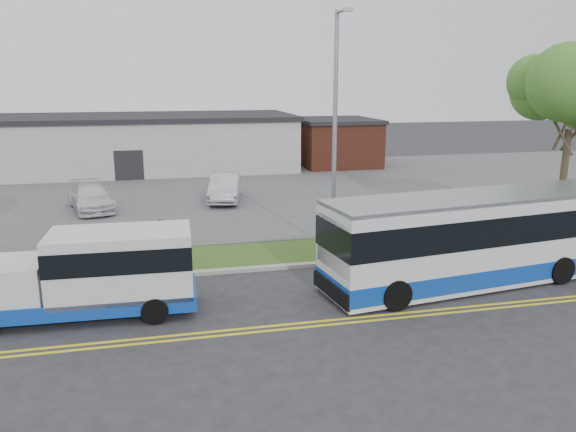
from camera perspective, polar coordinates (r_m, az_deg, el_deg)
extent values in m
plane|color=#28282B|center=(20.39, -1.21, -6.45)|extent=(140.00, 140.00, 0.00)
cube|color=yellow|center=(16.91, 1.51, -10.81)|extent=(70.00, 0.12, 0.01)
cube|color=yellow|center=(16.65, 1.78, -11.22)|extent=(70.00, 0.12, 0.01)
cube|color=#9E9B93|center=(21.38, -1.81, -5.27)|extent=(80.00, 0.30, 0.15)
cube|color=#2A531B|center=(23.07, -2.68, -3.91)|extent=(80.00, 3.30, 0.10)
cube|color=#4C4C4F|center=(36.62, -6.66, 2.62)|extent=(80.00, 25.00, 0.10)
cube|color=#9E9E99|center=(46.07, -15.65, 6.93)|extent=(25.00, 10.00, 4.00)
cube|color=black|center=(45.88, -15.83, 9.62)|extent=(25.40, 10.40, 0.35)
cube|color=black|center=(41.28, -15.84, 4.92)|extent=(2.00, 0.15, 2.20)
cube|color=brown|center=(47.29, 4.85, 7.30)|extent=(6.00, 7.00, 3.60)
cube|color=black|center=(47.11, 4.90, 9.66)|extent=(6.30, 7.30, 0.30)
cylinder|color=#3B2D20|center=(28.52, 26.13, 3.13)|extent=(0.32, 0.32, 4.76)
ellipsoid|color=#2F6824|center=(28.17, 26.94, 10.62)|extent=(5.20, 5.20, 4.42)
cylinder|color=gray|center=(22.72, 4.76, 8.17)|extent=(0.18, 0.18, 9.50)
cylinder|color=gray|center=(22.09, 5.60, 20.08)|extent=(0.12, 1.40, 0.12)
cube|color=gray|center=(21.48, 6.18, 20.12)|extent=(0.35, 0.18, 0.12)
cube|color=#0E3B9E|center=(18.29, -19.59, -7.95)|extent=(6.51, 2.37, 0.47)
cube|color=silver|center=(17.79, -16.54, -4.58)|extent=(4.23, 2.31, 1.99)
cube|color=black|center=(17.70, -16.62, -3.56)|extent=(4.25, 2.34, 0.71)
cube|color=silver|center=(18.45, -25.93, -5.86)|extent=(1.77, 2.09, 1.14)
cylinder|color=black|center=(19.84, -26.81, -7.34)|extent=(0.80, 0.29, 0.80)
cylinder|color=black|center=(17.18, -13.37, -9.36)|extent=(0.80, 0.29, 0.80)
cylinder|color=black|center=(19.09, -13.18, -6.98)|extent=(0.80, 0.29, 0.80)
cube|color=silver|center=(20.80, 18.79, -2.18)|extent=(11.54, 4.05, 2.98)
cube|color=#0E3B9E|center=(21.09, 18.57, -4.86)|extent=(11.57, 4.07, 0.62)
cube|color=black|center=(20.66, 18.90, -0.67)|extent=(11.59, 4.10, 0.98)
cube|color=black|center=(17.76, 4.70, -2.93)|extent=(0.42, 2.36, 1.64)
cube|color=black|center=(18.21, 4.40, -7.45)|extent=(0.46, 2.56, 0.51)
cube|color=gray|center=(20.46, 19.11, 1.90)|extent=(11.54, 4.05, 0.12)
cylinder|color=black|center=(17.96, 10.92, -7.88)|extent=(1.02, 0.46, 0.99)
cylinder|color=black|center=(19.92, 7.29, -5.54)|extent=(1.02, 0.46, 0.99)
cylinder|color=black|center=(22.05, 25.97, -4.95)|extent=(1.02, 0.46, 0.99)
cylinder|color=black|center=(23.68, 21.77, -3.31)|extent=(1.02, 0.46, 0.99)
cylinder|color=black|center=(24.87, 24.76, -2.82)|extent=(1.02, 0.46, 0.99)
imported|color=black|center=(21.49, -12.80, -2.79)|extent=(0.80, 0.64, 1.90)
imported|color=#B3B4BA|center=(32.99, -6.43, 2.88)|extent=(2.50, 4.98, 1.57)
imported|color=silver|center=(32.32, -19.40, 1.81)|extent=(3.14, 5.17, 1.40)
sphere|color=white|center=(21.49, -13.48, -5.03)|extent=(0.32, 0.32, 0.32)
sphere|color=white|center=(21.96, -11.91, -4.54)|extent=(0.32, 0.32, 0.32)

